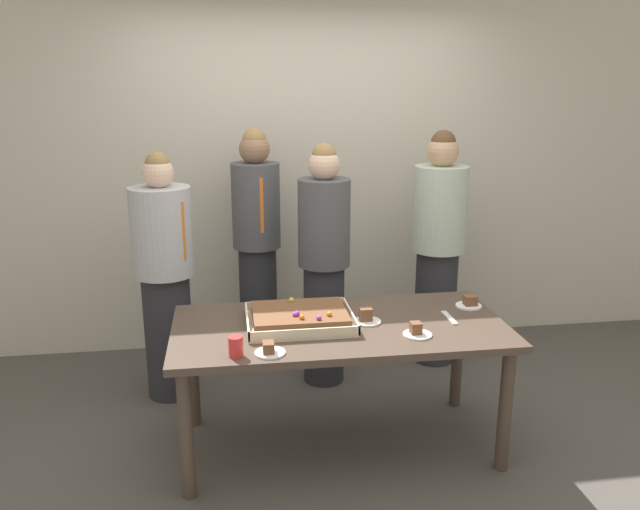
# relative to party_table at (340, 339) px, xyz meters

# --- Properties ---
(ground_plane) EXTENTS (12.00, 12.00, 0.00)m
(ground_plane) POSITION_rel_party_table_xyz_m (0.00, 0.00, -0.64)
(ground_plane) COLOR #4C4742
(interior_back_panel) EXTENTS (8.00, 0.12, 3.00)m
(interior_back_panel) POSITION_rel_party_table_xyz_m (0.00, 1.60, 0.86)
(interior_back_panel) COLOR beige
(interior_back_panel) RESTS_ON ground_plane
(party_table) EXTENTS (1.79, 0.87, 0.73)m
(party_table) POSITION_rel_party_table_xyz_m (0.00, 0.00, 0.00)
(party_table) COLOR #47382D
(party_table) RESTS_ON ground_plane
(sheet_cake) EXTENTS (0.57, 0.46, 0.10)m
(sheet_cake) POSITION_rel_party_table_xyz_m (-0.21, 0.03, 0.12)
(sheet_cake) COLOR beige
(sheet_cake) RESTS_ON party_table
(plated_slice_near_left) EXTENTS (0.15, 0.15, 0.07)m
(plated_slice_near_left) POSITION_rel_party_table_xyz_m (0.36, -0.21, 0.11)
(plated_slice_near_left) COLOR white
(plated_slice_near_left) RESTS_ON party_table
(plated_slice_near_right) EXTENTS (0.15, 0.15, 0.06)m
(plated_slice_near_right) POSITION_rel_party_table_xyz_m (-0.40, -0.33, 0.10)
(plated_slice_near_right) COLOR white
(plated_slice_near_right) RESTS_ON party_table
(plated_slice_far_left) EXTENTS (0.15, 0.15, 0.08)m
(plated_slice_far_left) POSITION_rel_party_table_xyz_m (0.15, 0.01, 0.11)
(plated_slice_far_left) COLOR white
(plated_slice_far_left) RESTS_ON party_table
(plated_slice_far_right) EXTENTS (0.15, 0.15, 0.06)m
(plated_slice_far_right) POSITION_rel_party_table_xyz_m (0.79, 0.17, 0.11)
(plated_slice_far_right) COLOR white
(plated_slice_far_right) RESTS_ON party_table
(drink_cup_nearest) EXTENTS (0.07, 0.07, 0.10)m
(drink_cup_nearest) POSITION_rel_party_table_xyz_m (-0.56, -0.33, 0.14)
(drink_cup_nearest) COLOR red
(drink_cup_nearest) RESTS_ON party_table
(cake_server_utensil) EXTENTS (0.03, 0.20, 0.01)m
(cake_server_utensil) POSITION_rel_party_table_xyz_m (0.61, 0.00, 0.09)
(cake_server_utensil) COLOR silver
(cake_server_utensil) RESTS_ON party_table
(person_serving_front) EXTENTS (0.34, 0.34, 1.62)m
(person_serving_front) POSITION_rel_party_table_xyz_m (0.04, 0.83, 0.19)
(person_serving_front) COLOR #28282D
(person_serving_front) RESTS_ON ground_plane
(person_green_shirt_behind) EXTENTS (0.38, 0.38, 1.59)m
(person_green_shirt_behind) POSITION_rel_party_table_xyz_m (-0.98, 0.77, 0.16)
(person_green_shirt_behind) COLOR #28282D
(person_green_shirt_behind) RESTS_ON ground_plane
(person_striped_tie_right) EXTENTS (0.37, 0.37, 1.67)m
(person_striped_tie_right) POSITION_rel_party_table_xyz_m (0.89, 1.03, 0.22)
(person_striped_tie_right) COLOR #28282D
(person_striped_tie_right) RESTS_ON ground_plane
(person_far_right_suit) EXTENTS (0.33, 0.33, 1.69)m
(person_far_right_suit) POSITION_rel_party_table_xyz_m (-0.38, 1.18, 0.24)
(person_far_right_suit) COLOR #28282D
(person_far_right_suit) RESTS_ON ground_plane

